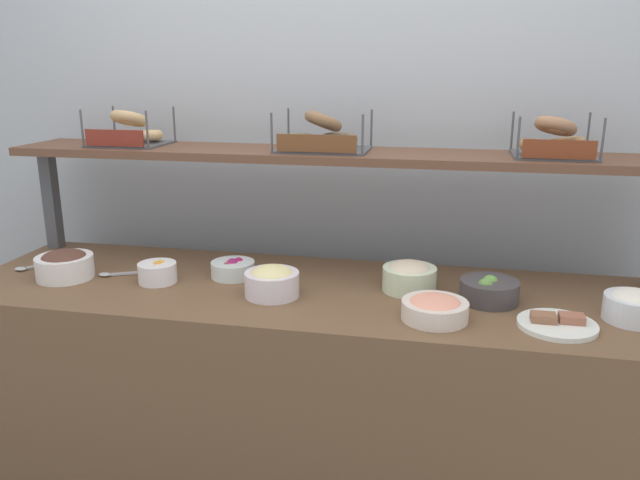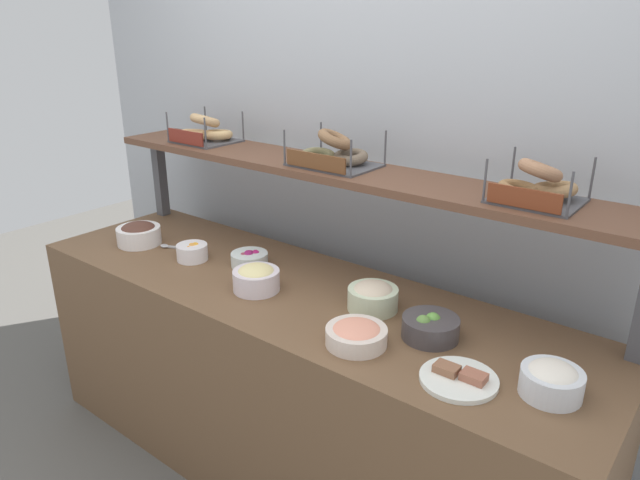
# 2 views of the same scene
# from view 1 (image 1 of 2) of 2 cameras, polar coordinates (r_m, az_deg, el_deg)

# --- Properties ---
(back_wall) EXTENTS (3.60, 0.06, 2.40)m
(back_wall) POSITION_cam_1_polar(r_m,az_deg,el_deg) (2.55, 1.77, 7.18)
(back_wall) COLOR #B0B6BD
(back_wall) RESTS_ON ground_plane
(deli_counter) EXTENTS (2.40, 0.70, 0.85)m
(deli_counter) POSITION_cam_1_polar(r_m,az_deg,el_deg) (2.30, -0.89, -14.45)
(deli_counter) COLOR brown
(deli_counter) RESTS_ON ground_plane
(shelf_riser_left) EXTENTS (0.05, 0.05, 0.40)m
(shelf_riser_left) POSITION_cam_1_polar(r_m,az_deg,el_deg) (2.76, -23.34, 3.40)
(shelf_riser_left) COLOR #4C4C51
(shelf_riser_left) RESTS_ON deli_counter
(upper_shelf) EXTENTS (2.36, 0.32, 0.03)m
(upper_shelf) POSITION_cam_1_polar(r_m,az_deg,el_deg) (2.27, 0.53, 7.78)
(upper_shelf) COLOR brown
(upper_shelf) RESTS_ON shelf_riser_left
(bowl_veggie_mix) EXTENTS (0.19, 0.19, 0.09)m
(bowl_veggie_mix) POSITION_cam_1_polar(r_m,az_deg,el_deg) (2.06, 15.20, -4.45)
(bowl_veggie_mix) COLOR #453F41
(bowl_veggie_mix) RESTS_ON deli_counter
(bowl_egg_salad) EXTENTS (0.18, 0.18, 0.10)m
(bowl_egg_salad) POSITION_cam_1_polar(r_m,az_deg,el_deg) (2.04, -4.42, -3.76)
(bowl_egg_salad) COLOR white
(bowl_egg_salad) RESTS_ON deli_counter
(bowl_beet_salad) EXTENTS (0.15, 0.15, 0.07)m
(bowl_beet_salad) POSITION_cam_1_polar(r_m,az_deg,el_deg) (2.24, -7.96, -2.60)
(bowl_beet_salad) COLOR white
(bowl_beet_salad) RESTS_ON deli_counter
(bowl_cream_cheese) EXTENTS (0.17, 0.17, 0.10)m
(bowl_cream_cheese) POSITION_cam_1_polar(r_m,az_deg,el_deg) (2.06, 26.74, -5.37)
(bowl_cream_cheese) COLOR white
(bowl_cream_cheese) RESTS_ON deli_counter
(bowl_fruit_salad) EXTENTS (0.13, 0.13, 0.08)m
(bowl_fruit_salad) POSITION_cam_1_polar(r_m,az_deg,el_deg) (2.23, -14.62, -2.82)
(bowl_fruit_salad) COLOR white
(bowl_fruit_salad) RESTS_ON deli_counter
(bowl_lox_spread) EXTENTS (0.20, 0.20, 0.07)m
(bowl_lox_spread) POSITION_cam_1_polar(r_m,az_deg,el_deg) (1.88, 10.45, -6.15)
(bowl_lox_spread) COLOR #F1DDCE
(bowl_lox_spread) RESTS_ON deli_counter
(bowl_chocolate_spread) EXTENTS (0.20, 0.20, 0.10)m
(bowl_chocolate_spread) POSITION_cam_1_polar(r_m,az_deg,el_deg) (2.38, -22.30, -2.07)
(bowl_chocolate_spread) COLOR white
(bowl_chocolate_spread) RESTS_ON deli_counter
(bowl_potato_salad) EXTENTS (0.18, 0.18, 0.10)m
(bowl_potato_salad) POSITION_cam_1_polar(r_m,az_deg,el_deg) (2.10, 8.17, -3.28)
(bowl_potato_salad) COLOR silver
(bowl_potato_salad) RESTS_ON deli_counter
(serving_plate_white) EXTENTS (0.22, 0.22, 0.04)m
(serving_plate_white) POSITION_cam_1_polar(r_m,az_deg,el_deg) (1.93, 20.85, -7.16)
(serving_plate_white) COLOR white
(serving_plate_white) RESTS_ON deli_counter
(serving_spoon_near_plate) EXTENTS (0.12, 0.15, 0.01)m
(serving_spoon_near_plate) POSITION_cam_1_polar(r_m,az_deg,el_deg) (2.55, -24.82, -2.23)
(serving_spoon_near_plate) COLOR #B7B7BC
(serving_spoon_near_plate) RESTS_ON deli_counter
(serving_spoon_by_edge) EXTENTS (0.17, 0.09, 0.01)m
(serving_spoon_by_edge) POSITION_cam_1_polar(r_m,az_deg,el_deg) (2.35, -18.11, -2.96)
(serving_spoon_by_edge) COLOR #B7B7BC
(serving_spoon_by_edge) RESTS_ON deli_counter
(bagel_basket_plain) EXTENTS (0.27, 0.26, 0.14)m
(bagel_basket_plain) POSITION_cam_1_polar(r_m,az_deg,el_deg) (2.54, -17.01, 9.35)
(bagel_basket_plain) COLOR #4C4C51
(bagel_basket_plain) RESTS_ON upper_shelf
(bagel_basket_poppy) EXTENTS (0.33, 0.24, 0.15)m
(bagel_basket_poppy) POSITION_cam_1_polar(r_m,az_deg,el_deg) (2.26, 0.22, 9.34)
(bagel_basket_poppy) COLOR #4C4C51
(bagel_basket_poppy) RESTS_ON upper_shelf
(bagel_basket_everything) EXTENTS (0.27, 0.24, 0.14)m
(bagel_basket_everything) POSITION_cam_1_polar(r_m,az_deg,el_deg) (2.25, 20.56, 8.37)
(bagel_basket_everything) COLOR #4C4C51
(bagel_basket_everything) RESTS_ON upper_shelf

